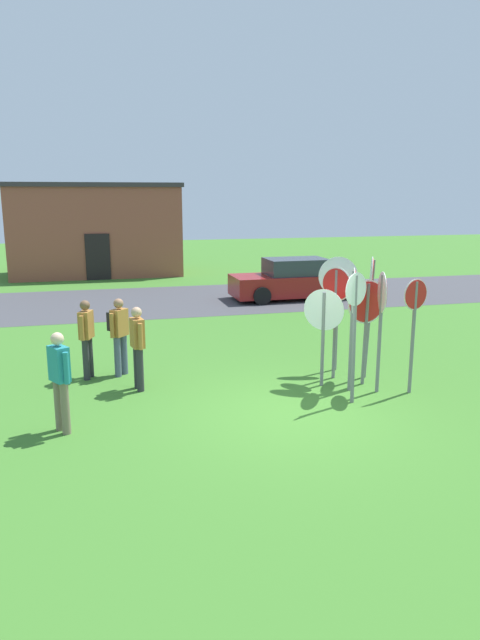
# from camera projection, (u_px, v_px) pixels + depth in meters

# --- Properties ---
(ground_plane) EXTENTS (80.00, 80.00, 0.00)m
(ground_plane) POSITION_uv_depth(u_px,v_px,m) (291.00, 413.00, 10.25)
(ground_plane) COLOR #3D7528
(street_asphalt) EXTENTS (60.00, 6.40, 0.01)m
(street_asphalt) POSITION_uv_depth(u_px,v_px,m) (187.00, 299.00, 21.33)
(street_asphalt) COLOR #424247
(street_asphalt) RESTS_ON ground
(building_background) EXTENTS (8.02, 4.19, 4.37)m
(building_background) POSITION_uv_depth(u_px,v_px,m) (96.00, 229.00, 27.67)
(building_background) COLOR brown
(building_background) RESTS_ON ground
(parked_car_on_street) EXTENTS (4.31, 2.05, 1.51)m
(parked_car_on_street) POSITION_uv_depth(u_px,v_px,m) (291.00, 281.00, 21.37)
(parked_car_on_street) COLOR maroon
(parked_car_on_street) RESTS_ON ground
(stop_sign_far_back) EXTENTS (0.81, 0.33, 2.53)m
(stop_sign_far_back) POSITION_uv_depth(u_px,v_px,m) (338.00, 292.00, 12.47)
(stop_sign_far_back) COLOR slate
(stop_sign_far_back) RESTS_ON ground
(stop_sign_rear_right) EXTENTS (0.35, 0.82, 2.47)m
(stop_sign_rear_right) POSITION_uv_depth(u_px,v_px,m) (353.00, 306.00, 11.11)
(stop_sign_rear_right) COLOR slate
(stop_sign_rear_right) RESTS_ON ground
(stop_sign_low_front) EXTENTS (0.64, 0.56, 2.00)m
(stop_sign_low_front) POSITION_uv_depth(u_px,v_px,m) (324.00, 320.00, 11.47)
(stop_sign_low_front) COLOR slate
(stop_sign_low_front) RESTS_ON ground
(stop_sign_rear_left) EXTENTS (0.24, 0.76, 2.40)m
(stop_sign_rear_left) POSITION_uv_depth(u_px,v_px,m) (381.00, 310.00, 11.02)
(stop_sign_rear_left) COLOR slate
(stop_sign_rear_left) RESTS_ON ground
(stop_sign_center_cluster) EXTENTS (0.39, 0.61, 2.38)m
(stop_sign_center_cluster) POSITION_uv_depth(u_px,v_px,m) (336.00, 304.00, 11.89)
(stop_sign_center_cluster) COLOR slate
(stop_sign_center_cluster) RESTS_ON ground
(stop_sign_leaning_left) EXTENTS (0.55, 0.31, 2.46)m
(stop_sign_leaning_left) POSITION_uv_depth(u_px,v_px,m) (355.00, 318.00, 10.46)
(stop_sign_leaning_left) COLOR slate
(stop_sign_leaning_left) RESTS_ON ground
(stop_sign_nearest) EXTENTS (0.89, 0.17, 2.18)m
(stop_sign_nearest) POSITION_uv_depth(u_px,v_px,m) (366.00, 313.00, 11.50)
(stop_sign_nearest) COLOR slate
(stop_sign_nearest) RESTS_ON ground
(stop_sign_leaning_right) EXTENTS (0.38, 0.76, 2.60)m
(stop_sign_leaning_right) POSITION_uv_depth(u_px,v_px,m) (370.00, 295.00, 11.88)
(stop_sign_leaning_right) COLOR slate
(stop_sign_leaning_right) RESTS_ON ground
(stop_sign_tallest) EXTENTS (0.59, 0.19, 2.27)m
(stop_sign_tallest) POSITION_uv_depth(u_px,v_px,m) (414.00, 318.00, 11.01)
(stop_sign_tallest) COLOR slate
(stop_sign_tallest) RESTS_ON ground
(person_in_blue) EXTENTS (0.28, 0.56, 1.69)m
(person_in_blue) POSITION_uv_depth(u_px,v_px,m) (138.00, 344.00, 11.30)
(person_in_blue) COLOR #2D2D33
(person_in_blue) RESTS_ON ground
(person_in_teal) EXTENTS (0.33, 0.54, 1.69)m
(person_in_teal) POSITION_uv_depth(u_px,v_px,m) (87.00, 335.00, 12.02)
(person_in_teal) COLOR #2D2D33
(person_in_teal) RESTS_ON ground
(person_on_left) EXTENTS (0.47, 0.48, 1.69)m
(person_on_left) POSITION_uv_depth(u_px,v_px,m) (119.00, 331.00, 12.22)
(person_on_left) COLOR #4C5670
(person_on_left) RESTS_ON ground
(person_in_dark_shirt) EXTENTS (0.37, 0.50, 1.69)m
(person_in_dark_shirt) POSITION_uv_depth(u_px,v_px,m) (60.00, 377.00, 9.26)
(person_in_dark_shirt) COLOR #7A6B56
(person_in_dark_shirt) RESTS_ON ground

